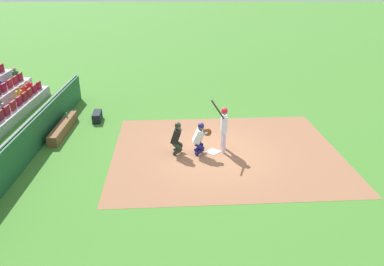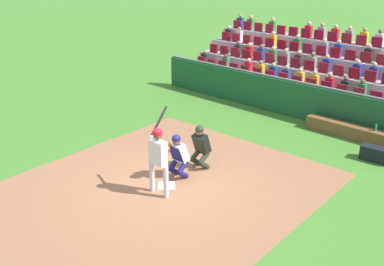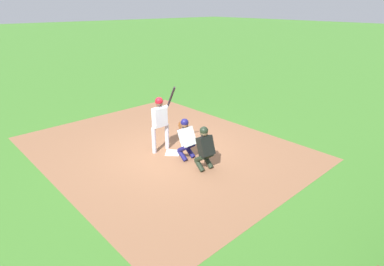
% 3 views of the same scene
% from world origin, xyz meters
% --- Properties ---
extents(ground_plane, '(160.00, 160.00, 0.00)m').
position_xyz_m(ground_plane, '(0.00, 0.00, 0.00)').
color(ground_plane, '#417D2B').
extents(infield_dirt_patch, '(7.38, 9.04, 0.01)m').
position_xyz_m(infield_dirt_patch, '(0.00, 0.50, 0.00)').
color(infield_dirt_patch, '#936243').
rests_on(infield_dirt_patch, ground_plane).
extents(home_plate_marker, '(0.62, 0.62, 0.02)m').
position_xyz_m(home_plate_marker, '(0.00, 0.00, 0.02)').
color(home_plate_marker, white).
rests_on(home_plate_marker, infield_dirt_patch).
extents(batter_at_plate, '(0.64, 0.67, 2.17)m').
position_xyz_m(batter_at_plate, '(-0.16, 0.39, 1.11)').
color(batter_at_plate, silver).
rests_on(batter_at_plate, ground_plane).
extents(catcher_crouching, '(0.48, 0.73, 1.29)m').
position_xyz_m(catcher_crouching, '(0.11, -0.54, 0.72)').
color(catcher_crouching, navy).
rests_on(catcher_crouching, ground_plane).
extents(home_plate_umpire, '(0.49, 0.48, 1.31)m').
position_xyz_m(home_plate_umpire, '(0.07, -1.41, 0.71)').
color(home_plate_umpire, '#212D1E').
rests_on(home_plate_umpire, ground_plane).
extents(dugout_wall, '(13.47, 0.24, 1.37)m').
position_xyz_m(dugout_wall, '(0.00, -6.97, 0.66)').
color(dugout_wall, '#19512B').
rests_on(dugout_wall, ground_plane).
extents(dugout_bench, '(3.09, 0.40, 0.44)m').
position_xyz_m(dugout_bench, '(-2.05, -6.42, 0.22)').
color(dugout_bench, brown).
rests_on(dugout_bench, ground_plane).
extents(water_bottle_on_bench, '(0.07, 0.07, 0.21)m').
position_xyz_m(water_bottle_on_bench, '(-2.80, -6.45, 0.55)').
color(water_bottle_on_bench, green).
rests_on(water_bottle_on_bench, dugout_bench).
extents(equipment_duffel_bag, '(0.97, 0.44, 0.42)m').
position_xyz_m(equipment_duffel_bag, '(-3.40, -5.23, 0.21)').
color(equipment_duffel_bag, black).
rests_on(equipment_duffel_bag, ground_plane).
extents(bleacher_stand, '(15.28, 3.71, 2.68)m').
position_xyz_m(bleacher_stand, '(0.01, -11.15, 0.78)').
color(bleacher_stand, '#A59CA2').
rests_on(bleacher_stand, ground_plane).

